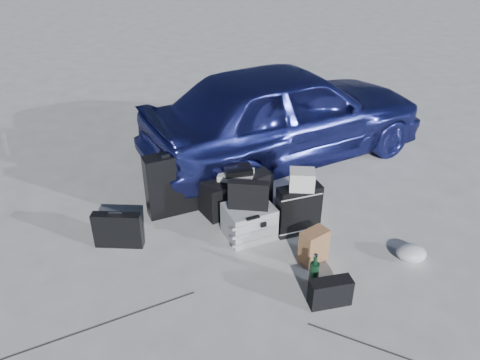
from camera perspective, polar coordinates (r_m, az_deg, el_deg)
name	(u,v)px	position (r m, az deg, el deg)	size (l,w,h in m)	color
ground	(261,268)	(4.54, 2.60, -10.67)	(60.00, 60.00, 0.00)	beige
car	(287,112)	(6.22, 5.71, 8.23)	(1.55, 3.84, 1.31)	navy
pelican_case	(249,221)	(4.84, 1.11, -5.02)	(0.48, 0.39, 0.35)	#A9ACAF
laptop_bag	(249,195)	(4.64, 1.04, -1.86)	(0.40, 0.10, 0.30)	black
briefcase	(118,230)	(4.84, -14.65, -5.93)	(0.49, 0.11, 0.38)	black
suitcase_left	(171,184)	(5.16, -8.43, -0.51)	(0.55, 0.20, 0.71)	black
suitcase_right	(299,210)	(4.87, 7.15, -3.65)	(0.46, 0.16, 0.55)	black
white_carton	(302,180)	(4.66, 7.57, 0.04)	(0.25, 0.20, 0.20)	silver
duffel_bag	(236,192)	(5.27, -0.53, -1.47)	(0.80, 0.34, 0.40)	black
flat_box_white	(236,175)	(5.14, -0.49, 0.64)	(0.37, 0.28, 0.06)	silver
flat_box_black	(238,170)	(5.10, -0.28, 1.22)	(0.30, 0.22, 0.07)	black
kraft_bag	(314,246)	(4.56, 8.98, -7.99)	(0.26, 0.16, 0.35)	#9B6943
cardboard_box	(301,204)	(5.22, 7.50, -2.95)	(0.35, 0.31, 0.26)	#8E5E3E
plastic_bag	(411,253)	(4.87, 20.16, -8.36)	(0.29, 0.24, 0.16)	silver
messenger_bag	(330,292)	(4.18, 10.94, -13.29)	(0.37, 0.14, 0.26)	black
green_bottle	(314,271)	(4.29, 9.04, -10.88)	(0.09, 0.09, 0.34)	black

